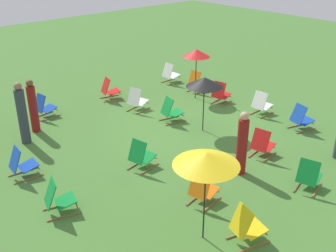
{
  "coord_description": "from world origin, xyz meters",
  "views": [
    {
      "loc": [
        -8.1,
        8.5,
        5.6
      ],
      "look_at": [
        0.0,
        1.2,
        0.5
      ],
      "focal_mm": 43.93,
      "sensor_mm": 36.0,
      "label": 1
    }
  ],
  "objects_px": {
    "person_1": "(242,144)",
    "deckchair_12": "(110,90)",
    "deckchair_6": "(58,199)",
    "umbrella_0": "(206,159)",
    "deckchair_10": "(301,119)",
    "person_0": "(22,114)",
    "deckchair_7": "(262,104)",
    "deckchair_2": "(137,100)",
    "deckchair_5": "(197,82)",
    "deckchair_13": "(22,164)",
    "deckchair_0": "(309,176)",
    "umbrella_2": "(204,82)",
    "deckchair_1": "(203,189)",
    "person_2": "(33,107)",
    "deckchair_3": "(262,144)",
    "deckchair_4": "(247,227)",
    "deckchair_15": "(44,107)",
    "deckchair_14": "(171,111)",
    "deckchair_8": "(141,156)",
    "umbrella_1": "(196,53)",
    "deckchair_11": "(170,74)",
    "deckchair_9": "(221,94)"
  },
  "relations": [
    {
      "from": "deckchair_2",
      "to": "deckchair_5",
      "type": "xyz_separation_m",
      "value": [
        -0.04,
        -2.92,
        0.0
      ]
    },
    {
      "from": "deckchair_2",
      "to": "deckchair_6",
      "type": "distance_m",
      "value": 6.0
    },
    {
      "from": "deckchair_3",
      "to": "deckchair_1",
      "type": "bearing_deg",
      "value": 90.33
    },
    {
      "from": "deckchair_0",
      "to": "umbrella_2",
      "type": "bearing_deg",
      "value": -22.41
    },
    {
      "from": "deckchair_12",
      "to": "deckchair_13",
      "type": "xyz_separation_m",
      "value": [
        -3.03,
        4.76,
        0.0
      ]
    },
    {
      "from": "person_2",
      "to": "person_1",
      "type": "bearing_deg",
      "value": -74.52
    },
    {
      "from": "deckchair_4",
      "to": "deckchair_15",
      "type": "height_order",
      "value": "same"
    },
    {
      "from": "deckchair_9",
      "to": "deckchair_14",
      "type": "xyz_separation_m",
      "value": [
        0.02,
        2.41,
        0.0
      ]
    },
    {
      "from": "deckchair_13",
      "to": "umbrella_2",
      "type": "height_order",
      "value": "umbrella_2"
    },
    {
      "from": "deckchair_1",
      "to": "umbrella_2",
      "type": "bearing_deg",
      "value": -56.48
    },
    {
      "from": "deckchair_5",
      "to": "deckchair_10",
      "type": "distance_m",
      "value": 4.63
    },
    {
      "from": "deckchair_10",
      "to": "person_0",
      "type": "xyz_separation_m",
      "value": [
        4.93,
        6.82,
        0.53
      ]
    },
    {
      "from": "deckchair_15",
      "to": "person_2",
      "type": "relative_size",
      "value": 0.49
    },
    {
      "from": "deckchair_2",
      "to": "deckchair_5",
      "type": "distance_m",
      "value": 2.92
    },
    {
      "from": "deckchair_8",
      "to": "umbrella_1",
      "type": "relative_size",
      "value": 0.45
    },
    {
      "from": "deckchair_0",
      "to": "deckchair_6",
      "type": "xyz_separation_m",
      "value": [
        3.18,
        4.9,
        0.0
      ]
    },
    {
      "from": "deckchair_14",
      "to": "person_0",
      "type": "bearing_deg",
      "value": 79.98
    },
    {
      "from": "deckchair_8",
      "to": "deckchair_9",
      "type": "distance_m",
      "value": 5.28
    },
    {
      "from": "deckchair_12",
      "to": "person_2",
      "type": "distance_m",
      "value": 3.41
    },
    {
      "from": "deckchair_7",
      "to": "deckchair_13",
      "type": "distance_m",
      "value": 7.94
    },
    {
      "from": "deckchair_7",
      "to": "umbrella_2",
      "type": "relative_size",
      "value": 0.48
    },
    {
      "from": "deckchair_1",
      "to": "umbrella_0",
      "type": "height_order",
      "value": "umbrella_0"
    },
    {
      "from": "deckchair_5",
      "to": "deckchair_12",
      "type": "height_order",
      "value": "same"
    },
    {
      "from": "deckchair_6",
      "to": "deckchair_12",
      "type": "relative_size",
      "value": 1.02
    },
    {
      "from": "deckchair_4",
      "to": "person_1",
      "type": "height_order",
      "value": "person_1"
    },
    {
      "from": "deckchair_9",
      "to": "deckchair_12",
      "type": "height_order",
      "value": "same"
    },
    {
      "from": "umbrella_1",
      "to": "deckchair_12",
      "type": "bearing_deg",
      "value": 50.49
    },
    {
      "from": "deckchair_2",
      "to": "deckchair_13",
      "type": "height_order",
      "value": "same"
    },
    {
      "from": "deckchair_10",
      "to": "deckchair_14",
      "type": "xyz_separation_m",
      "value": [
        3.18,
        2.62,
        0.0
      ]
    },
    {
      "from": "deckchair_12",
      "to": "deckchair_14",
      "type": "distance_m",
      "value": 3.04
    },
    {
      "from": "deckchair_7",
      "to": "person_0",
      "type": "relative_size",
      "value": 0.45
    },
    {
      "from": "deckchair_6",
      "to": "umbrella_0",
      "type": "relative_size",
      "value": 0.44
    },
    {
      "from": "deckchair_3",
      "to": "deckchair_11",
      "type": "distance_m",
      "value": 6.74
    },
    {
      "from": "deckchair_2",
      "to": "deckchair_1",
      "type": "bearing_deg",
      "value": 143.94
    },
    {
      "from": "deckchair_6",
      "to": "deckchair_13",
      "type": "relative_size",
      "value": 1.04
    },
    {
      "from": "umbrella_2",
      "to": "person_0",
      "type": "bearing_deg",
      "value": 57.03
    },
    {
      "from": "deckchair_9",
      "to": "umbrella_0",
      "type": "xyz_separation_m",
      "value": [
        -4.65,
        5.8,
        1.46
      ]
    },
    {
      "from": "umbrella_1",
      "to": "person_0",
      "type": "distance_m",
      "value": 6.44
    },
    {
      "from": "deckchair_9",
      "to": "deckchair_14",
      "type": "distance_m",
      "value": 2.41
    },
    {
      "from": "person_1",
      "to": "deckchair_12",
      "type": "bearing_deg",
      "value": 153.1
    },
    {
      "from": "umbrella_2",
      "to": "umbrella_0",
      "type": "bearing_deg",
      "value": 133.65
    },
    {
      "from": "deckchair_0",
      "to": "deckchair_7",
      "type": "xyz_separation_m",
      "value": [
        3.52,
        -2.92,
        0.0
      ]
    },
    {
      "from": "deckchair_1",
      "to": "person_2",
      "type": "bearing_deg",
      "value": 0.19
    },
    {
      "from": "deckchair_2",
      "to": "deckchair_10",
      "type": "xyz_separation_m",
      "value": [
        -4.66,
        -2.86,
        0.0
      ]
    },
    {
      "from": "deckchair_13",
      "to": "deckchair_0",
      "type": "bearing_deg",
      "value": -131.37
    },
    {
      "from": "deckchair_14",
      "to": "deckchair_15",
      "type": "height_order",
      "value": "same"
    },
    {
      "from": "deckchair_0",
      "to": "deckchair_12",
      "type": "height_order",
      "value": "same"
    },
    {
      "from": "deckchair_1",
      "to": "deckchair_10",
      "type": "distance_m",
      "value": 5.2
    },
    {
      "from": "deckchair_11",
      "to": "deckchair_12",
      "type": "bearing_deg",
      "value": 88.01
    },
    {
      "from": "deckchair_2",
      "to": "umbrella_2",
      "type": "distance_m",
      "value": 2.96
    }
  ]
}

